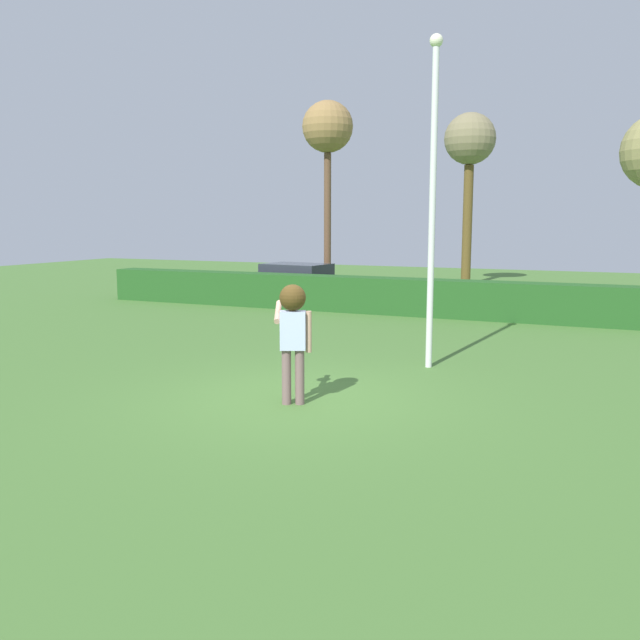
% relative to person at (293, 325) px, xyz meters
% --- Properties ---
extents(ground_plane, '(60.00, 60.00, 0.00)m').
position_rel_person_xyz_m(ground_plane, '(-0.05, 0.27, -1.21)').
color(ground_plane, '#497432').
extents(person, '(0.75, 0.66, 1.82)m').
position_rel_person_xyz_m(person, '(0.00, 0.00, 0.00)').
color(person, '#7C5F5E').
rests_on(person, ground).
extents(frisbee, '(0.23, 0.23, 0.08)m').
position_rel_person_xyz_m(frisbee, '(-0.33, 0.52, -0.14)').
color(frisbee, yellow).
extents(lamppost, '(0.24, 0.24, 6.02)m').
position_rel_person_xyz_m(lamppost, '(1.21, 3.35, 2.12)').
color(lamppost, silver).
rests_on(lamppost, ground).
extents(hedge_row, '(23.12, 0.90, 1.07)m').
position_rel_person_xyz_m(hedge_row, '(-0.05, 10.11, -0.67)').
color(hedge_row, '#235520').
rests_on(hedge_row, ground).
extents(parked_car_black, '(4.37, 2.21, 1.25)m').
position_rel_person_xyz_m(parked_car_black, '(-5.93, 12.37, -0.52)').
color(parked_car_black, black).
rests_on(parked_car_black, ground).
extents(birch_tree, '(2.14, 2.14, 7.20)m').
position_rel_person_xyz_m(birch_tree, '(-1.54, 19.95, 4.65)').
color(birch_tree, brown).
rests_on(birch_tree, ground).
extents(oak_tree, '(1.89, 1.89, 7.14)m').
position_rel_person_xyz_m(oak_tree, '(-5.73, 14.66, 4.80)').
color(oak_tree, brown).
rests_on(oak_tree, ground).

